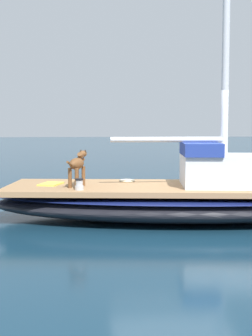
# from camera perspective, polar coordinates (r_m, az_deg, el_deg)

# --- Properties ---
(ground_plane) EXTENTS (120.00, 120.00, 0.00)m
(ground_plane) POSITION_cam_1_polar(r_m,az_deg,el_deg) (9.55, 6.01, -5.99)
(ground_plane) COLOR #143347
(sailboat_main) EXTENTS (3.42, 7.50, 0.66)m
(sailboat_main) POSITION_cam_1_polar(r_m,az_deg,el_deg) (9.49, 6.03, -4.01)
(sailboat_main) COLOR black
(sailboat_main) RESTS_ON ground
(mast_main) EXTENTS (0.14, 2.27, 6.87)m
(mast_main) POSITION_cam_1_polar(r_m,az_deg,el_deg) (9.62, 10.88, 16.44)
(mast_main) COLOR silver
(mast_main) RESTS_ON sailboat_main
(cabin_house) EXTENTS (1.67, 2.38, 0.84)m
(cabin_house) POSITION_cam_1_polar(r_m,az_deg,el_deg) (9.54, 12.79, -0.00)
(cabin_house) COLOR silver
(cabin_house) RESTS_ON sailboat_main
(dog_brown) EXTENTS (0.91, 0.42, 0.70)m
(dog_brown) POSITION_cam_1_polar(r_m,az_deg,el_deg) (9.20, -5.76, 0.39)
(dog_brown) COLOR brown
(dog_brown) RESTS_ON sailboat_main
(deck_winch) EXTENTS (0.16, 0.16, 0.21)m
(deck_winch) POSITION_cam_1_polar(r_m,az_deg,el_deg) (8.77, -5.56, -1.97)
(deck_winch) COLOR #B7B7BC
(deck_winch) RESTS_ON sailboat_main
(coiled_rope) EXTENTS (0.32, 0.32, 0.04)m
(coiled_rope) POSITION_cam_1_polar(r_m,az_deg,el_deg) (9.98, 0.12, -1.51)
(coiled_rope) COLOR beige
(coiled_rope) RESTS_ON sailboat_main
(deck_towel) EXTENTS (0.65, 0.52, 0.03)m
(deck_towel) POSITION_cam_1_polar(r_m,az_deg,el_deg) (9.63, -8.88, -1.87)
(deck_towel) COLOR #D8D14C
(deck_towel) RESTS_ON sailboat_main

